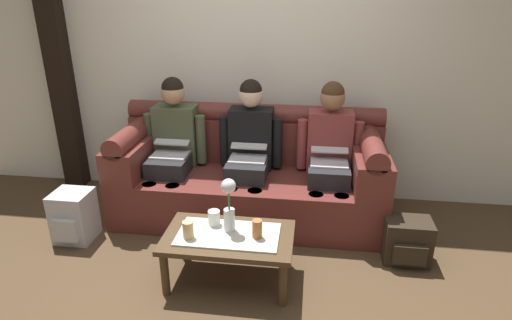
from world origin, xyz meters
The scene contains 14 objects.
ground_plane centered at (0.00, 0.00, 0.00)m, with size 14.00×14.00×0.00m, color #4C3823.
back_wall_patterned centered at (0.00, 1.70, 1.45)m, with size 6.00×0.12×2.90m, color silver.
timber_pillar centered at (-1.91, 1.58, 1.45)m, with size 0.20×0.20×2.90m, color black.
couch centered at (0.00, 1.17, 0.37)m, with size 2.32×0.88×0.96m.
person_left centered at (-0.69, 1.17, 0.66)m, with size 0.56×0.67×1.22m.
person_middle centered at (0.00, 1.17, 0.66)m, with size 0.56×0.67×1.22m.
person_right centered at (0.69, 1.17, 0.66)m, with size 0.56×0.67×1.22m.
coffee_table centered at (0.00, 0.18, 0.32)m, with size 0.89×0.53×0.38m.
flower_vase centered at (0.00, 0.23, 0.59)m, with size 0.10×0.10×0.39m.
cup_near_left centered at (0.20, 0.17, 0.44)m, with size 0.07×0.07×0.13m, color #B26633.
cup_near_right centered at (-0.26, 0.10, 0.44)m, with size 0.07×0.07×0.12m, color #DBB77A.
cup_far_center centered at (-0.12, 0.29, 0.43)m, with size 0.08×0.08×0.11m, color white.
backpack_right centered at (1.28, 0.59, 0.17)m, with size 0.34×0.29×0.34m.
backpack_left centered at (-1.36, 0.54, 0.21)m, with size 0.30×0.32×0.42m.
Camera 1 is at (0.53, -2.28, 1.94)m, focal length 29.96 mm.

